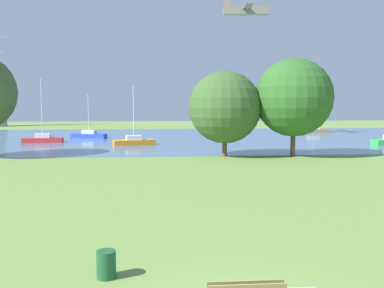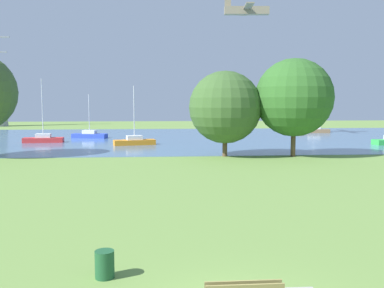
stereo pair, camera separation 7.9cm
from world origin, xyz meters
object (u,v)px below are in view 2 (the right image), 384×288
object	(u,v)px
litter_bin	(105,264)
sailboat_blue	(90,135)
sailboat_brown	(314,130)
tree_west_far	(294,98)
sailboat_red	(43,139)
sailboat_orange	(134,141)
light_aircraft	(246,10)
tree_east_near	(225,107)

from	to	relation	value
litter_bin	sailboat_blue	bearing A→B (deg)	99.41
sailboat_brown	tree_west_far	size ratio (longest dim) A/B	0.83
sailboat_brown	litter_bin	bearing A→B (deg)	-115.86
sailboat_red	sailboat_brown	size ratio (longest dim) A/B	1.06
sailboat_orange	light_aircraft	bearing A→B (deg)	37.50
sailboat_red	sailboat_orange	xyz separation A→B (m)	(11.44, -3.90, -0.01)
tree_east_near	light_aircraft	size ratio (longest dim) A/B	0.93
sailboat_orange	tree_east_near	bearing A→B (deg)	-51.10
sailboat_blue	sailboat_brown	distance (m)	35.58
sailboat_red	sailboat_blue	bearing A→B (deg)	52.92
sailboat_brown	tree_west_far	bearing A→B (deg)	-113.84
sailboat_red	sailboat_orange	size ratio (longest dim) A/B	1.14
sailboat_red	sailboat_brown	distance (m)	41.73
sailboat_orange	light_aircraft	distance (m)	26.38
litter_bin	light_aircraft	world-z (taller)	light_aircraft
sailboat_red	tree_west_far	xyz separation A→B (m)	(26.66, -15.69, 4.96)
sailboat_orange	sailboat_red	bearing A→B (deg)	161.19
sailboat_blue	sailboat_brown	world-z (taller)	sailboat_brown
sailboat_orange	tree_east_near	xyz separation A→B (m)	(8.95, -11.10, 4.09)
sailboat_orange	tree_west_far	world-z (taller)	tree_west_far
sailboat_red	tree_east_near	distance (m)	25.64
sailboat_red	sailboat_brown	xyz separation A→B (m)	(39.52, 13.41, -0.01)
sailboat_brown	tree_east_near	bearing A→B (deg)	-123.94
sailboat_blue	sailboat_red	distance (m)	7.76
light_aircraft	sailboat_red	bearing A→B (deg)	-163.44
tree_east_near	light_aircraft	distance (m)	27.53
tree_east_near	sailboat_red	bearing A→B (deg)	143.68
sailboat_blue	tree_east_near	distance (m)	26.70
sailboat_red	sailboat_brown	world-z (taller)	sailboat_red
litter_bin	sailboat_red	bearing A→B (deg)	106.79
sailboat_brown	sailboat_orange	world-z (taller)	sailboat_brown
sailboat_blue	light_aircraft	bearing A→B (deg)	4.70
tree_east_near	light_aircraft	bearing A→B (deg)	74.03
sailboat_blue	sailboat_brown	bearing A→B (deg)	11.70
sailboat_blue	tree_east_near	size ratio (longest dim) A/B	0.77
litter_bin	tree_east_near	world-z (taller)	tree_east_near
light_aircraft	tree_east_near	bearing A→B (deg)	-105.97
tree_east_near	tree_west_far	xyz separation A→B (m)	(6.26, -0.69, 0.88)
sailboat_red	light_aircraft	size ratio (longest dim) A/B	0.93
sailboat_blue	litter_bin	bearing A→B (deg)	-80.59
sailboat_blue	sailboat_orange	xyz separation A→B (m)	(6.76, -10.09, 0.01)
tree_east_near	tree_west_far	bearing A→B (deg)	-6.29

